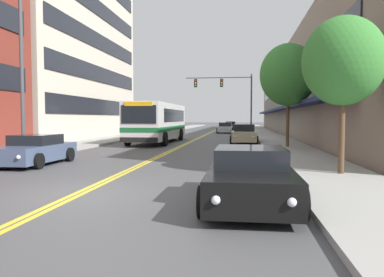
% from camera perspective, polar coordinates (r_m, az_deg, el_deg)
% --- Properties ---
extents(ground_plane, '(240.00, 240.00, 0.00)m').
position_cam_1_polar(ground_plane, '(46.35, 2.44, 0.74)').
color(ground_plane, '#4C4C4F').
extents(sidewalk_left, '(3.02, 106.00, 0.15)m').
position_cam_1_polar(sidewalk_left, '(47.49, -6.01, 0.87)').
color(sidewalk_left, '#9E9B96').
rests_on(sidewalk_left, ground_plane).
extents(sidewalk_right, '(3.02, 106.00, 0.15)m').
position_cam_1_polar(sidewalk_right, '(46.26, 11.13, 0.77)').
color(sidewalk_right, '#9E9B96').
rests_on(sidewalk_right, ground_plane).
extents(centre_line, '(0.34, 106.00, 0.01)m').
position_cam_1_polar(centre_line, '(46.35, 2.44, 0.74)').
color(centre_line, yellow).
rests_on(centre_line, ground_plane).
extents(office_tower_left, '(12.08, 21.30, 23.67)m').
position_cam_1_polar(office_tower_left, '(39.36, -22.50, 17.47)').
color(office_tower_left, beige).
rests_on(office_tower_left, ground_plane).
extents(storefront_row_right, '(9.10, 68.00, 9.58)m').
position_cam_1_polar(storefront_row_right, '(47.01, 18.23, 6.45)').
color(storefront_row_right, gray).
rests_on(storefront_row_right, ground_plane).
extents(city_bus, '(2.93, 11.31, 3.04)m').
position_cam_1_polar(city_bus, '(29.90, -5.16, 2.71)').
color(city_bus, silver).
rests_on(city_bus, ground_plane).
extents(car_slate_blue_parked_left_near, '(2.06, 4.32, 1.25)m').
position_cam_1_polar(car_slate_blue_parked_left_near, '(16.94, -22.85, -1.69)').
color(car_slate_blue_parked_left_near, '#475675').
rests_on(car_slate_blue_parked_left_near, ground_plane).
extents(car_dark_grey_parked_left_far, '(2.18, 4.55, 1.40)m').
position_cam_1_polar(car_dark_grey_parked_left_far, '(43.03, -3.83, 1.40)').
color(car_dark_grey_parked_left_far, '#38383D').
rests_on(car_dark_grey_parked_left_far, ground_plane).
extents(car_black_parked_right_foreground, '(2.07, 4.45, 1.27)m').
position_cam_1_polar(car_black_parked_right_foreground, '(8.62, 8.89, -5.86)').
color(car_black_parked_right_foreground, black).
rests_on(car_black_parked_right_foreground, ground_plane).
extents(car_navy_parked_right_mid, '(2.12, 4.28, 1.20)m').
position_cam_1_polar(car_navy_parked_right_mid, '(45.73, 7.80, 1.40)').
color(car_navy_parked_right_mid, '#19234C').
rests_on(car_navy_parked_right_mid, ground_plane).
extents(car_beige_parked_right_far, '(2.08, 4.51, 1.46)m').
position_cam_1_polar(car_beige_parked_right_far, '(29.23, 7.92, 0.62)').
color(car_beige_parked_right_far, '#BCAD89').
rests_on(car_beige_parked_right_far, ground_plane).
extents(car_silver_moving_lead, '(2.08, 4.29, 1.37)m').
position_cam_1_polar(car_silver_moving_lead, '(48.66, 5.08, 1.60)').
color(car_silver_moving_lead, '#B7B7BC').
rests_on(car_silver_moving_lead, ground_plane).
extents(car_charcoal_moving_second, '(2.13, 4.41, 1.32)m').
position_cam_1_polar(car_charcoal_moving_second, '(66.75, 5.90, 1.98)').
color(car_charcoal_moving_second, '#232328').
rests_on(car_charcoal_moving_second, ground_plane).
extents(traffic_signal_mast, '(7.55, 0.38, 6.89)m').
position_cam_1_polar(traffic_signal_mast, '(43.04, 5.64, 7.14)').
color(traffic_signal_mast, '#47474C').
rests_on(traffic_signal_mast, ground_plane).
extents(street_lamp_left_near, '(1.99, 0.28, 9.20)m').
position_cam_1_polar(street_lamp_left_near, '(18.06, -23.98, 13.72)').
color(street_lamp_left_near, '#47474C').
rests_on(street_lamp_left_near, ground_plane).
extents(street_tree_right_near, '(2.58, 2.58, 5.03)m').
position_cam_1_polar(street_tree_right_near, '(13.10, 22.05, 10.84)').
color(street_tree_right_near, brown).
rests_on(street_tree_right_near, sidewalk_right).
extents(street_tree_right_mid, '(3.53, 3.53, 6.43)m').
position_cam_1_polar(street_tree_right_mid, '(24.42, 14.46, 9.37)').
color(street_tree_right_mid, brown).
rests_on(street_tree_right_mid, sidewalk_right).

